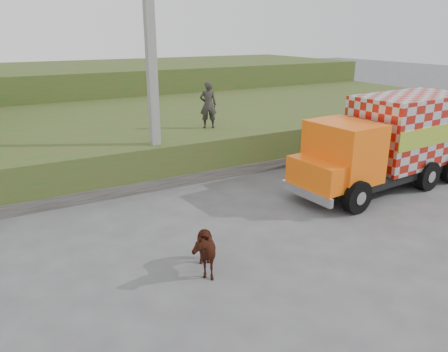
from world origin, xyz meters
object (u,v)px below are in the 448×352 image
cargo_truck (391,141)px  cow (201,248)px  utility_pole (152,69)px  pedestrian (208,105)px

cargo_truck → cow: size_ratio=5.24×
utility_pole → cargo_truck: 8.57m
utility_pole → pedestrian: utility_pole is taller
cow → pedestrian: bearing=77.7°
cargo_truck → pedestrian: (-4.25, 5.59, 0.81)m
cow → pedestrian: (4.16, 7.62, 1.86)m
pedestrian → cow: bearing=82.0°
utility_pole → cargo_truck: utility_pole is taller
cargo_truck → pedestrian: pedestrian is taller
cargo_truck → cow: (-8.41, -2.03, -1.05)m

